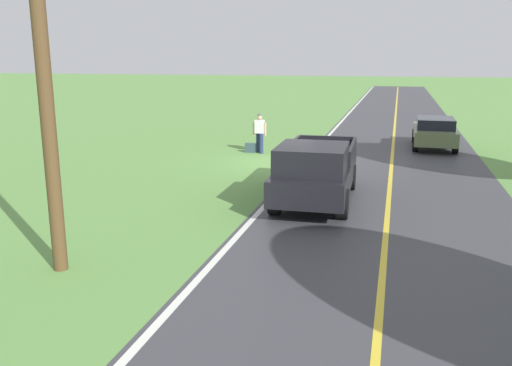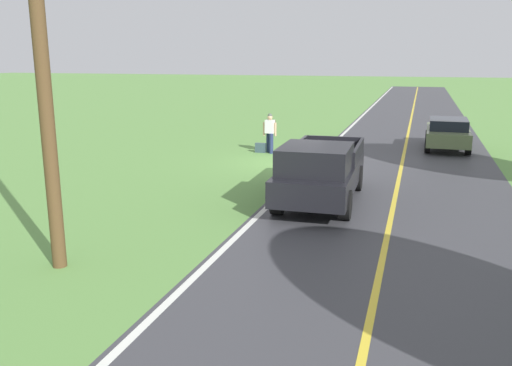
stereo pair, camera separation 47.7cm
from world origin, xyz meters
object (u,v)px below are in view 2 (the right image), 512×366
object	(u,v)px
hitchhiker_walking	(270,131)
pickup_truck_passing	(320,171)
suitcase_carried	(260,148)
utility_pole_roadside	(44,85)
sedan_near_oncoming	(448,133)

from	to	relation	value
hitchhiker_walking	pickup_truck_passing	world-z (taller)	pickup_truck_passing
suitcase_carried	hitchhiker_walking	bearing A→B (deg)	100.86
suitcase_carried	utility_pole_roadside	distance (m)	14.34
hitchhiker_walking	suitcase_carried	world-z (taller)	hitchhiker_walking
hitchhiker_walking	sedan_near_oncoming	world-z (taller)	hitchhiker_walking
sedan_near_oncoming	pickup_truck_passing	bearing A→B (deg)	70.50
suitcase_carried	pickup_truck_passing	world-z (taller)	pickup_truck_passing
suitcase_carried	sedan_near_oncoming	bearing A→B (deg)	116.74
sedan_near_oncoming	suitcase_carried	bearing A→B (deg)	23.30
hitchhiker_walking	utility_pole_roadside	distance (m)	14.24
pickup_truck_passing	sedan_near_oncoming	size ratio (longest dim) A/B	1.23
pickup_truck_passing	sedan_near_oncoming	distance (m)	11.72
sedan_near_oncoming	utility_pole_roadside	xyz separation A→B (m)	(8.08, 17.35, 2.88)
hitchhiker_walking	suitcase_carried	size ratio (longest dim) A/B	3.80
pickup_truck_passing	hitchhiker_walking	bearing A→B (deg)	-64.76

